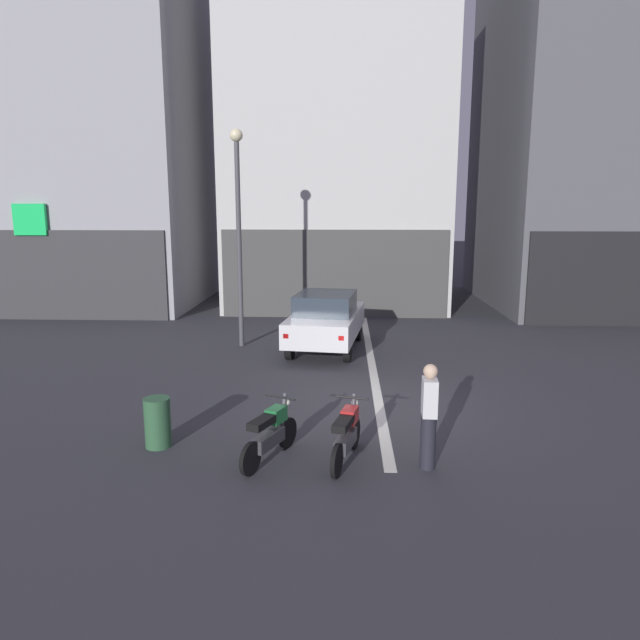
% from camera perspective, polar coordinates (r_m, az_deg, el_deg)
% --- Properties ---
extents(ground_plane, '(120.00, 120.00, 0.00)m').
position_cam_1_polar(ground_plane, '(12.01, 5.83, -8.45)').
color(ground_plane, '#333338').
extents(lane_centre_line, '(0.20, 18.00, 0.01)m').
position_cam_1_polar(lane_centre_line, '(17.78, 4.70, -1.99)').
color(lane_centre_line, silver).
rests_on(lane_centre_line, ground).
extents(building_corner_left, '(10.58, 9.08, 17.23)m').
position_cam_1_polar(building_corner_left, '(27.57, -23.47, 19.77)').
color(building_corner_left, '#9E9EA3').
rests_on(building_corner_left, ground).
extents(building_mid_block, '(8.54, 7.30, 13.65)m').
position_cam_1_polar(building_mid_block, '(24.85, 1.64, 17.51)').
color(building_mid_block, silver).
rests_on(building_mid_block, ground).
extents(building_far_right, '(9.85, 9.79, 20.43)m').
position_cam_1_polar(building_far_right, '(27.72, 27.90, 22.76)').
color(building_far_right, '#56565B').
rests_on(building_far_right, ground).
extents(car_white_crossing_near, '(2.28, 4.29, 1.64)m').
position_cam_1_polar(car_white_crossing_near, '(16.43, 0.61, 0.11)').
color(car_white_crossing_near, black).
rests_on(car_white_crossing_near, ground).
extents(street_lamp, '(0.36, 0.36, 6.11)m').
position_cam_1_polar(street_lamp, '(16.73, -8.01, 10.14)').
color(street_lamp, '#47474C').
rests_on(street_lamp, ground).
extents(motorcycle_green_row_leftmost, '(0.77, 1.56, 0.98)m').
position_cam_1_polar(motorcycle_green_row_leftmost, '(9.45, -4.90, -11.00)').
color(motorcycle_green_row_leftmost, black).
rests_on(motorcycle_green_row_leftmost, ground).
extents(motorcycle_red_row_left_mid, '(0.60, 1.63, 0.98)m').
position_cam_1_polar(motorcycle_red_row_left_mid, '(9.38, 2.63, -11.12)').
color(motorcycle_red_row_left_mid, black).
rests_on(motorcycle_red_row_left_mid, ground).
extents(person_by_motorcycles, '(0.24, 0.37, 1.67)m').
position_cam_1_polar(person_by_motorcycles, '(9.16, 10.64, -9.21)').
color(person_by_motorcycles, '#23232D').
rests_on(person_by_motorcycles, ground).
extents(trash_bin, '(0.44, 0.44, 0.85)m').
position_cam_1_polar(trash_bin, '(10.31, -15.64, -9.65)').
color(trash_bin, '#2D5938').
rests_on(trash_bin, ground).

